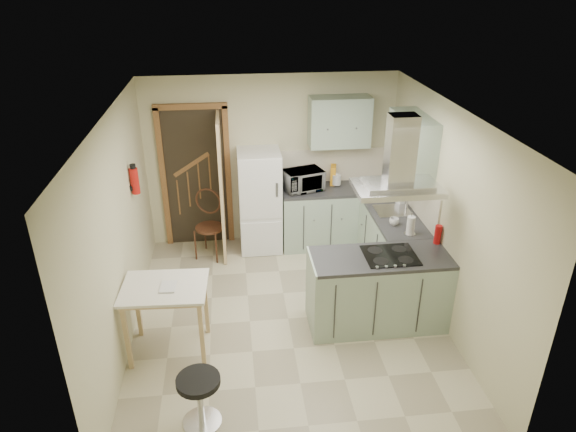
{
  "coord_description": "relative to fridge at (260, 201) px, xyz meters",
  "views": [
    {
      "loc": [
        -0.58,
        -4.95,
        3.81
      ],
      "look_at": [
        0.05,
        0.45,
        1.15
      ],
      "focal_mm": 32.0,
      "sensor_mm": 36.0,
      "label": 1
    }
  ],
  "objects": [
    {
      "name": "soap_bottle",
      "position": [
        1.87,
        -0.63,
        0.25
      ],
      "size": [
        0.12,
        0.13,
        0.21
      ],
      "primitive_type": "imported",
      "rotation": [
        0.0,
        0.0,
        0.37
      ],
      "color": "silver",
      "rests_on": "counter_right"
    },
    {
      "name": "floor",
      "position": [
        0.2,
        -1.8,
        -0.75
      ],
      "size": [
        4.2,
        4.2,
        0.0
      ],
      "primitive_type": "plane",
      "color": "#BEB694",
      "rests_on": "ground"
    },
    {
      "name": "left_wall",
      "position": [
        -1.6,
        -1.8,
        0.5
      ],
      "size": [
        0.0,
        4.2,
        4.2
      ],
      "primitive_type": "plane",
      "rotation": [
        1.57,
        0.0,
        1.57
      ],
      "color": "beige",
      "rests_on": "floor"
    },
    {
      "name": "fire_extinguisher",
      "position": [
        -1.54,
        -0.9,
        0.75
      ],
      "size": [
        0.1,
        0.1,
        0.32
      ],
      "primitive_type": "cylinder",
      "color": "#B2140F",
      "rests_on": "left_wall"
    },
    {
      "name": "kettle",
      "position": [
        1.14,
        0.09,
        0.25
      ],
      "size": [
        0.15,
        0.15,
        0.19
      ],
      "primitive_type": "cylinder",
      "rotation": [
        0.0,
        0.0,
        -0.13
      ],
      "color": "silver",
      "rests_on": "counter_back"
    },
    {
      "name": "book",
      "position": [
        -1.18,
        -2.21,
        0.12
      ],
      "size": [
        0.17,
        0.23,
        0.1
      ],
      "primitive_type": "imported",
      "rotation": [
        0.0,
        0.0,
        -0.05
      ],
      "color": "#A43638",
      "rests_on": "drop_leaf_table"
    },
    {
      "name": "stool",
      "position": [
        -0.77,
        -3.25,
        -0.48
      ],
      "size": [
        0.5,
        0.5,
        0.53
      ],
      "primitive_type": "cylinder",
      "rotation": [
        0.0,
        0.0,
        0.32
      ],
      "color": "black",
      "rests_on": "floor"
    },
    {
      "name": "back_wall",
      "position": [
        0.2,
        0.3,
        0.5
      ],
      "size": [
        3.6,
        0.0,
        3.6
      ],
      "primitive_type": "plane",
      "rotation": [
        1.57,
        0.0,
        0.0
      ],
      "color": "beige",
      "rests_on": "floor"
    },
    {
      "name": "counter_right",
      "position": [
        1.7,
        -0.68,
        -0.3
      ],
      "size": [
        0.6,
        1.95,
        0.9
      ],
      "primitive_type": "cube",
      "color": "#9EB2A0",
      "rests_on": "floor"
    },
    {
      "name": "wall_cabinet_back",
      "position": [
        1.15,
        0.12,
        1.1
      ],
      "size": [
        0.85,
        0.35,
        0.7
      ],
      "primitive_type": "cube",
      "color": "#9EB2A0",
      "rests_on": "back_wall"
    },
    {
      "name": "cereal_box",
      "position": [
        1.1,
        0.17,
        0.29
      ],
      "size": [
        0.12,
        0.2,
        0.28
      ],
      "primitive_type": "cube",
      "rotation": [
        0.0,
        0.0,
        -0.23
      ],
      "color": "orange",
      "rests_on": "counter_back"
    },
    {
      "name": "doorway",
      "position": [
        -0.9,
        0.27,
        0.3
      ],
      "size": [
        1.1,
        0.12,
        2.1
      ],
      "primitive_type": "cube",
      "color": "brown",
      "rests_on": "floor"
    },
    {
      "name": "cup",
      "position": [
        1.59,
        -1.25,
        0.2
      ],
      "size": [
        0.13,
        0.13,
        0.09
      ],
      "primitive_type": "imported",
      "rotation": [
        0.0,
        0.0,
        -0.11
      ],
      "color": "silver",
      "rests_on": "counter_right"
    },
    {
      "name": "right_wall",
      "position": [
        2.0,
        -1.8,
        0.5
      ],
      "size": [
        0.0,
        4.2,
        4.2
      ],
      "primitive_type": "plane",
      "rotation": [
        1.57,
        0.0,
        -1.57
      ],
      "color": "beige",
      "rests_on": "floor"
    },
    {
      "name": "extractor_hood",
      "position": [
        1.32,
        -1.98,
        0.97
      ],
      "size": [
        0.9,
        0.55,
        0.1
      ],
      "primitive_type": "cube",
      "color": "silver",
      "rests_on": "ceiling"
    },
    {
      "name": "splashback",
      "position": [
        1.16,
        0.29,
        0.4
      ],
      "size": [
        1.68,
        0.02,
        0.5
      ],
      "primitive_type": "cube",
      "color": "beige",
      "rests_on": "counter_back"
    },
    {
      "name": "hob",
      "position": [
        1.32,
        -1.98,
        0.16
      ],
      "size": [
        0.58,
        0.5,
        0.01
      ],
      "primitive_type": "cube",
      "color": "black",
      "rests_on": "peninsula"
    },
    {
      "name": "microwave",
      "position": [
        0.63,
        -0.01,
        0.3
      ],
      "size": [
        0.62,
        0.5,
        0.3
      ],
      "primitive_type": "imported",
      "rotation": [
        0.0,
        0.0,
        0.29
      ],
      "color": "black",
      "rests_on": "counter_back"
    },
    {
      "name": "sink",
      "position": [
        1.7,
        -0.85,
        0.16
      ],
      "size": [
        0.45,
        0.4,
        0.01
      ],
      "primitive_type": "cube",
      "color": "silver",
      "rests_on": "counter_right"
    },
    {
      "name": "drop_leaf_table",
      "position": [
        -1.14,
        -2.19,
        -0.34
      ],
      "size": [
        0.91,
        0.7,
        0.82
      ],
      "primitive_type": "cube",
      "rotation": [
        0.0,
        0.0,
        -0.05
      ],
      "color": "tan",
      "rests_on": "floor"
    },
    {
      "name": "ceiling",
      "position": [
        0.2,
        -1.8,
        1.75
      ],
      "size": [
        4.2,
        4.2,
        0.0
      ],
      "primitive_type": "plane",
      "rotation": [
        3.14,
        0.0,
        0.0
      ],
      "color": "silver",
      "rests_on": "back_wall"
    },
    {
      "name": "wall_cabinet_right",
      "position": [
        1.82,
        -0.95,
        1.1
      ],
      "size": [
        0.35,
        0.9,
        0.7
      ],
      "primitive_type": "cube",
      "color": "#9EB2A0",
      "rests_on": "right_wall"
    },
    {
      "name": "paper_towel",
      "position": [
        1.71,
        -1.51,
        0.27
      ],
      "size": [
        0.11,
        0.11,
        0.24
      ],
      "primitive_type": "cylinder",
      "rotation": [
        0.0,
        0.0,
        0.14
      ],
      "color": "silver",
      "rests_on": "counter_right"
    },
    {
      "name": "bentwood_chair",
      "position": [
        -0.74,
        -0.19,
        -0.3
      ],
      "size": [
        0.53,
        0.53,
        0.91
      ],
      "primitive_type": "cube",
      "rotation": [
        0.0,
        0.0,
        -0.41
      ],
      "color": "#52321B",
      "rests_on": "floor"
    },
    {
      "name": "peninsula",
      "position": [
        1.22,
        -1.98,
        -0.3
      ],
      "size": [
        1.55,
        0.65,
        0.9
      ],
      "primitive_type": "cube",
      "color": "#9EB2A0",
      "rests_on": "floor"
    },
    {
      "name": "fridge",
      "position": [
        0.0,
        0.0,
        0.0
      ],
      "size": [
        0.6,
        0.6,
        1.5
      ],
      "primitive_type": "cube",
      "color": "white",
      "rests_on": "floor"
    },
    {
      "name": "counter_back",
      "position": [
        0.86,
        0.0,
        -0.3
      ],
      "size": [
        1.08,
        0.6,
        0.9
      ],
      "primitive_type": "cube",
      "color": "#9EB2A0",
      "rests_on": "floor"
    },
    {
      "name": "red_bottle",
      "position": [
        1.95,
        -1.76,
        0.26
      ],
      "size": [
        0.09,
        0.09,
        0.23
      ],
      "primitive_type": "cylinder",
      "rotation": [
        0.0,
        0.0,
        0.22
      ],
      "color": "#B60F10",
      "rests_on": "peninsula"
    }
  ]
}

